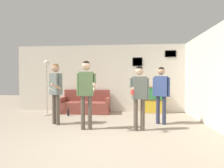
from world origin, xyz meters
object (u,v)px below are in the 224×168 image
at_px(person_player_foreground_center, 86,87).
at_px(bottle_on_floor, 68,113).
at_px(bookshelf, 153,100).
at_px(person_watcher_holding_cup, 139,91).
at_px(drinking_cup, 158,85).
at_px(couch, 86,105).
at_px(person_player_foreground_left, 56,87).
at_px(person_spectator_near_bookshelf, 161,89).
at_px(floor_lamp, 47,77).

height_order(person_player_foreground_center, bottle_on_floor, person_player_foreground_center).
bearing_deg(bottle_on_floor, bookshelf, 15.99).
relative_size(person_watcher_holding_cup, drinking_cup, 13.87).
xyz_separation_m(person_player_foreground_center, bottle_on_floor, (-1.04, 1.56, -1.00)).
distance_m(person_watcher_holding_cup, bottle_on_floor, 2.99).
xyz_separation_m(couch, person_player_foreground_left, (-0.42, -1.83, 0.81)).
bearing_deg(bookshelf, person_spectator_near_bookshelf, -90.80).
xyz_separation_m(bookshelf, person_spectator_near_bookshelf, (-0.02, -1.72, 0.52)).
relative_size(person_player_foreground_center, person_spectator_near_bookshelf, 1.07).
relative_size(floor_lamp, drinking_cup, 16.89).
distance_m(person_player_foreground_center, bottle_on_floor, 2.13).
height_order(bottle_on_floor, drinking_cup, drinking_cup).
bearing_deg(person_player_foreground_center, person_watcher_holding_cup, 1.15).
bearing_deg(couch, floor_lamp, -155.21).
distance_m(bookshelf, person_watcher_holding_cup, 2.57).
distance_m(person_watcher_holding_cup, person_spectator_near_bookshelf, 0.98).
xyz_separation_m(person_player_foreground_left, person_player_foreground_center, (1.00, -0.43, 0.02)).
height_order(bookshelf, floor_lamp, floor_lamp).
relative_size(couch, floor_lamp, 0.96).
bearing_deg(person_player_foreground_center, couch, 104.48).
distance_m(person_player_foreground_left, person_watcher_holding_cup, 2.40).
bearing_deg(person_watcher_holding_cup, drinking_cup, 70.20).
bearing_deg(person_watcher_holding_cup, person_spectator_near_bookshelf, 46.27).
relative_size(person_spectator_near_bookshelf, drinking_cup, 14.06).
bearing_deg(bookshelf, bottle_on_floor, -164.01).
xyz_separation_m(couch, floor_lamp, (-1.29, -0.59, 1.11)).
xyz_separation_m(bookshelf, person_player_foreground_center, (-2.06, -2.45, 0.61)).
xyz_separation_m(couch, person_watcher_holding_cup, (1.95, -2.23, 0.72)).
bearing_deg(person_player_foreground_center, person_player_foreground_left, 156.97).
height_order(person_player_foreground_left, bottle_on_floor, person_player_foreground_left).
bearing_deg(bookshelf, couch, -175.75).
height_order(floor_lamp, person_player_foreground_left, floor_lamp).
height_order(person_spectator_near_bookshelf, bottle_on_floor, person_spectator_near_bookshelf).
distance_m(person_player_foreground_left, drinking_cup, 3.82).
bearing_deg(couch, person_watcher_holding_cup, -48.86).
relative_size(couch, person_player_foreground_center, 1.07).
relative_size(couch, bookshelf, 1.88).
bearing_deg(couch, drinking_cup, 4.00).
xyz_separation_m(floor_lamp, person_watcher_holding_cup, (3.23, -1.63, -0.39)).
xyz_separation_m(floor_lamp, person_player_foreground_center, (1.87, -1.66, -0.28)).
height_order(bookshelf, person_player_foreground_left, person_player_foreground_left).
height_order(couch, bookshelf, bookshelf).
bearing_deg(person_player_foreground_left, bottle_on_floor, 91.70).
bearing_deg(person_player_foreground_center, person_spectator_near_bookshelf, 19.76).
height_order(couch, person_spectator_near_bookshelf, person_spectator_near_bookshelf).
relative_size(bookshelf, drinking_cup, 8.59).
relative_size(floor_lamp, bottle_on_floor, 6.92).
bearing_deg(floor_lamp, drinking_cup, 10.90).
distance_m(person_player_foreground_left, person_player_foreground_center, 1.09).
xyz_separation_m(couch, bottle_on_floor, (-0.46, -0.69, -0.18)).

